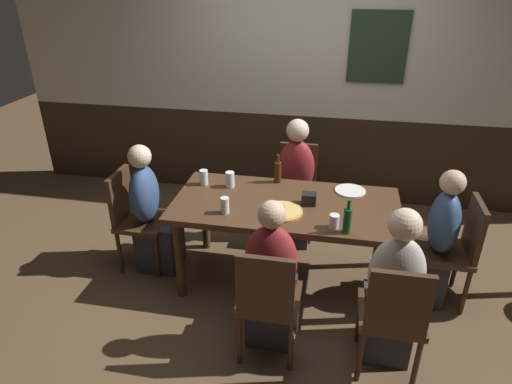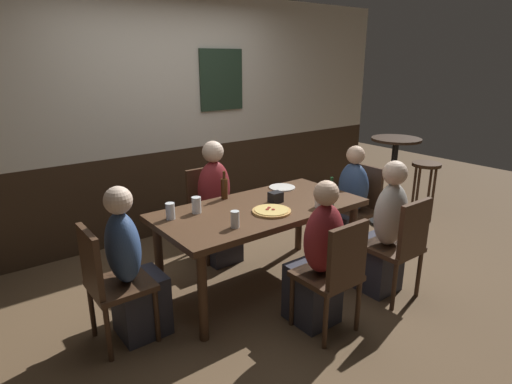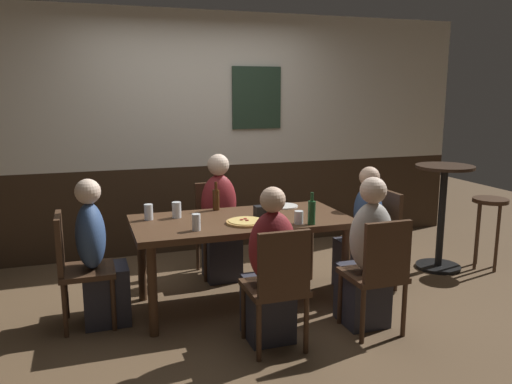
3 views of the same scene
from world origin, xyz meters
The scene contains 24 objects.
ground_plane centered at (0.00, 0.00, 0.00)m, with size 12.00×12.00×0.00m, color brown.
wall_back centered at (0.00, 1.65, 1.30)m, with size 6.40×0.13×2.60m.
dining_table centered at (0.00, 0.00, 0.66)m, with size 1.76×0.86×0.74m.
chair_mid_far centered at (0.00, 0.85, 0.50)m, with size 0.40×0.40×0.88m.
chair_head_west centered at (-1.30, 0.00, 0.50)m, with size 0.40×0.40×0.88m.
chair_head_east centered at (1.30, 0.00, 0.50)m, with size 0.40×0.40×0.88m.
chair_mid_near centered at (0.00, -0.85, 0.50)m, with size 0.40×0.40×0.88m.
chair_right_near centered at (0.77, -0.85, 0.50)m, with size 0.40×0.40×0.88m.
person_mid_far centered at (0.00, 0.68, 0.51)m, with size 0.34×0.37×1.19m.
person_head_west centered at (-1.13, 0.00, 0.48)m, with size 0.37×0.34×1.13m.
person_head_east centered at (1.13, 0.00, 0.47)m, with size 0.37×0.34×1.11m.
person_mid_near centered at (0.00, -0.68, 0.47)m, with size 0.34×0.37×1.13m.
person_right_near centered at (0.77, -0.68, 0.49)m, with size 0.34×0.37×1.16m.
pizza centered at (-0.01, -0.16, 0.75)m, with size 0.31×0.31×0.03m.
beer_glass_half centered at (-0.43, -0.24, 0.79)m, with size 0.06×0.06×0.13m.
tumbler_water centered at (-0.50, 0.20, 0.80)m, with size 0.08×0.08×0.13m.
pint_glass_amber centered at (0.38, -0.31, 0.78)m, with size 0.07×0.07×0.10m.
highball_clear centered at (-0.72, 0.20, 0.80)m, with size 0.07×0.07×0.13m.
beer_bottle_green centered at (0.47, -0.35, 0.84)m, with size 0.06×0.06×0.25m.
beer_bottle_brown centered at (-0.12, 0.36, 0.84)m, with size 0.06×0.06×0.25m.
plate_white_large centered at (0.49, 0.29, 0.75)m, with size 0.25×0.25×0.01m, color white.
condiment_caddy centered at (0.18, 0.02, 0.79)m, with size 0.11×0.09×0.09m, color black.
side_bar_table centered at (2.15, 0.22, 0.62)m, with size 0.56×0.56×1.05m.
bar_stool centered at (2.60, 0.07, 0.56)m, with size 0.34×0.34×0.72m.
Camera 3 is at (-1.20, -3.93, 1.77)m, focal length 36.31 mm.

